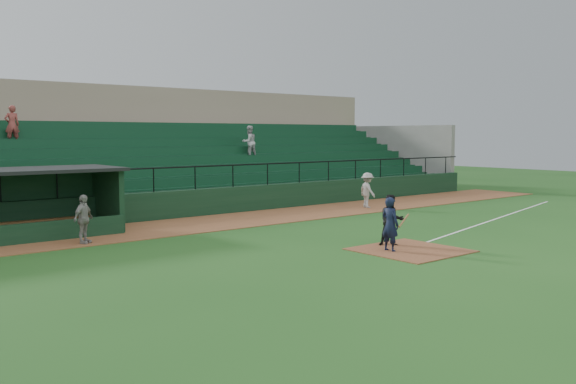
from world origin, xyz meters
TOP-DOWN VIEW (x-y plane):
  - ground at (0.00, 0.00)m, footprint 90.00×90.00m
  - warning_track at (0.00, 8.00)m, footprint 40.00×4.00m
  - home_plate_dirt at (0.00, -1.00)m, footprint 3.00×3.00m
  - foul_line at (8.00, 1.20)m, footprint 17.49×4.44m
  - stadium_structure at (-0.00, 16.46)m, footprint 38.00×13.08m
  - batter_at_plate at (-0.61, -0.70)m, footprint 1.00×0.68m
  - umpire at (0.16, -0.08)m, footprint 1.03×1.00m
  - runner at (7.08, 7.49)m, footprint 0.89×1.23m
  - dugout_player_a at (-7.43, 6.54)m, footprint 1.00×0.86m

SIDE VIEW (x-z plane):
  - ground at x=0.00m, z-range 0.00..0.00m
  - foul_line at x=8.00m, z-range 0.00..0.01m
  - warning_track at x=0.00m, z-range 0.00..0.03m
  - home_plate_dirt at x=0.00m, z-range 0.00..0.03m
  - umpire at x=0.16m, z-range 0.00..1.67m
  - dugout_player_a at x=-7.43m, z-range 0.03..1.64m
  - batter_at_plate at x=-0.61m, z-range 0.00..1.69m
  - runner at x=7.08m, z-range 0.03..1.75m
  - stadium_structure at x=0.00m, z-range -0.90..5.50m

